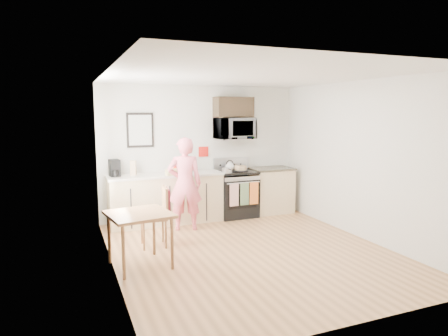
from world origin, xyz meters
name	(u,v)px	position (x,y,z in m)	size (l,w,h in m)	color
floor	(250,251)	(0.00, 0.00, 0.00)	(4.60, 4.60, 0.00)	#8E5E37
back_wall	(201,152)	(0.00, 2.30, 1.30)	(4.00, 0.04, 2.60)	silver
front_wall	(358,196)	(0.00, -2.30, 1.30)	(4.00, 0.04, 2.60)	silver
left_wall	(111,174)	(-2.00, 0.00, 1.30)	(0.04, 4.60, 2.60)	silver
right_wall	(360,160)	(2.00, 0.00, 1.30)	(0.04, 4.60, 2.60)	silver
ceiling	(252,75)	(0.00, 0.00, 2.60)	(4.00, 4.60, 0.04)	white
window	(106,149)	(-1.96, 0.80, 1.55)	(0.06, 1.40, 1.50)	white
cabinet_left	(166,200)	(-0.80, 2.00, 0.45)	(2.10, 0.60, 0.90)	#CEBC84
countertop_left	(166,175)	(-0.80, 2.00, 0.92)	(2.14, 0.64, 0.04)	beige
cabinet_right	(271,191)	(1.43, 2.00, 0.45)	(0.84, 0.60, 0.90)	#CEBC84
countertop_right	(271,169)	(1.43, 2.00, 0.92)	(0.88, 0.64, 0.04)	black
range	(236,195)	(0.63, 1.98, 0.44)	(0.76, 0.70, 1.16)	black
microwave	(234,129)	(0.63, 2.08, 1.76)	(0.76, 0.51, 0.42)	#B3B3B8
upper_cabinet	(233,107)	(0.63, 2.12, 2.18)	(0.76, 0.35, 0.40)	black
wall_art	(140,130)	(-1.20, 2.28, 1.75)	(0.50, 0.04, 0.65)	black
wall_trivet	(203,152)	(0.05, 2.28, 1.30)	(0.20, 0.02, 0.20)	#AE150E
person	(185,184)	(-0.59, 1.45, 0.83)	(0.60, 0.40, 1.65)	#D13954
dining_table	(139,219)	(-1.65, 0.02, 0.66)	(0.79, 0.79, 0.74)	brown
chair	(162,208)	(-1.17, 0.76, 0.60)	(0.47, 0.43, 0.94)	brown
knife_block	(185,167)	(-0.41, 2.06, 1.05)	(0.10, 0.14, 0.22)	brown
utensil_crock	(175,166)	(-0.58, 2.10, 1.07)	(0.11, 0.11, 0.32)	#AE150E
fruit_bowl	(177,170)	(-0.55, 2.08, 0.98)	(0.28, 0.28, 0.10)	white
milk_carton	(133,168)	(-1.38, 2.07, 1.07)	(0.10, 0.10, 0.27)	tan
coffee_maker	(115,168)	(-1.71, 2.06, 1.08)	(0.20, 0.27, 0.30)	black
bread_bag	(174,172)	(-0.69, 1.82, 0.99)	(0.30, 0.14, 0.11)	#E1C376
cake	(241,168)	(0.71, 1.94, 0.97)	(0.29, 0.29, 0.10)	black
kettle	(230,166)	(0.52, 2.04, 1.02)	(0.17, 0.17, 0.21)	white
pot	(227,170)	(0.35, 1.77, 0.97)	(0.20, 0.33, 0.10)	#B3B3B8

